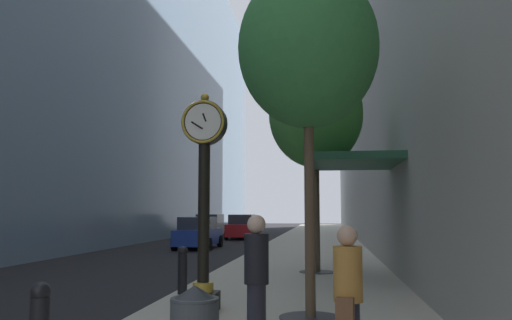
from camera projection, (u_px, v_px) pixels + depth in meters
name	position (u px, v px, depth m)	size (l,w,h in m)	color
ground_plane	(264.00, 247.00, 28.95)	(110.00, 110.00, 0.00)	black
sidewalk_right	(314.00, 243.00, 31.56)	(5.43, 80.00, 0.14)	#ADA593
building_block_left	(86.00, 39.00, 34.86)	(9.00, 80.00, 26.93)	#758EA8
street_clock	(204.00, 190.00, 9.81)	(0.84, 0.55, 4.09)	black
bollard_third	(183.00, 269.00, 11.66)	(0.22, 0.22, 1.05)	black
street_tree_near	(308.00, 49.00, 9.46)	(2.54, 2.54, 6.25)	#333335
street_tree_mid_near	(316.00, 115.00, 16.20)	(2.91, 2.91, 6.52)	#333335
pedestrian_walking	(348.00, 294.00, 6.07)	(0.41, 0.50, 1.67)	#23232D
pedestrian_by_clock	(256.00, 276.00, 7.16)	(0.42, 0.42, 1.79)	#23232D
storefront_awning	(352.00, 164.00, 14.42)	(2.40, 3.60, 3.30)	#235138
car_grey_near	(211.00, 226.00, 40.12)	(2.15, 4.44, 1.72)	slate
car_blue_mid	(198.00, 233.00, 27.52)	(2.01, 4.19, 1.67)	navy
car_red_far	(242.00, 227.00, 37.20)	(2.18, 4.75, 1.73)	#AD191E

